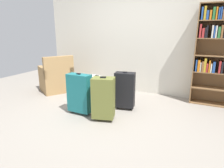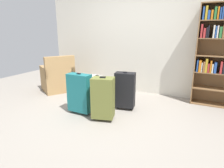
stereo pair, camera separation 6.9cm
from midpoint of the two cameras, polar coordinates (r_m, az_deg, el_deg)
The scene contains 8 objects.
ground_plane at distance 3.43m, azimuth -2.81°, elevation -10.40°, with size 8.79×8.79×0.00m, color gray.
back_wall at distance 4.83m, azimuth 7.81°, elevation 12.96°, with size 5.02×0.10×2.60m, color beige.
armchair at distance 5.12m, azimuth -16.07°, elevation 1.48°, with size 0.97×0.97×0.90m.
mug at distance 4.78m, azimuth -12.56°, elevation -2.60°, with size 0.12×0.08×0.10m.
suitcase_black at distance 3.78m, azimuth 3.17°, elevation -1.70°, with size 0.41×0.28×0.74m.
suitcase_teal at distance 3.60m, azimuth -9.92°, elevation -2.63°, with size 0.44×0.20×0.76m.
suitcase_silver at distance 4.08m, azimuth -4.79°, elevation -1.44°, with size 0.46×0.32×0.60m.
suitcase_olive at distance 3.31m, azimuth -3.12°, elevation -4.02°, with size 0.42×0.35×0.76m.
Camera 1 is at (1.44, -2.73, 1.49)m, focal length 31.66 mm.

